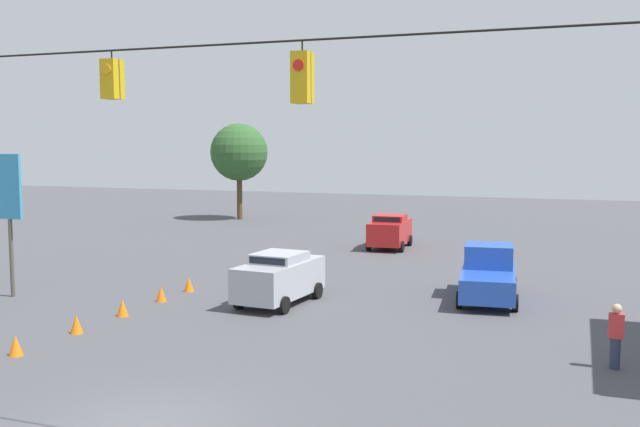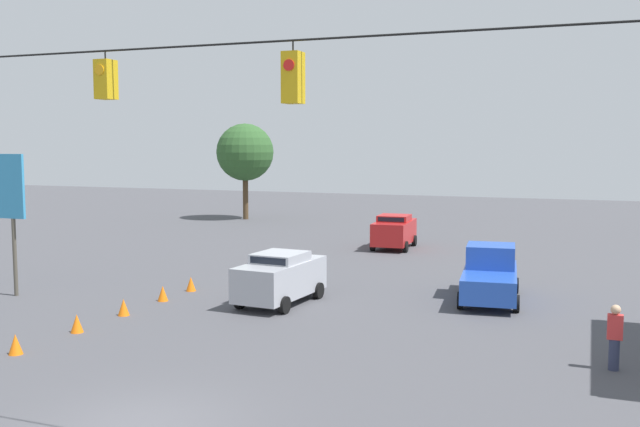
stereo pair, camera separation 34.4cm
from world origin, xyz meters
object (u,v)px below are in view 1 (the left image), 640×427
object	(u,v)px
traffic_cone_fourth	(161,294)
pedestrian	(616,336)
traffic_cone_fifth	(189,284)
overhead_signal_span	(114,180)
sedan_red_withflow_deep	(390,231)
traffic_cone_third	(123,308)
traffic_cone_nearest	(16,345)
traffic_cone_second	(76,324)
sedan_silver_withflow_mid	(279,277)
pickup_truck_blue_oncoming_far	(488,275)
tree_horizon_left	(239,153)

from	to	relation	value
traffic_cone_fourth	pedestrian	size ratio (longest dim) A/B	0.33
traffic_cone_fifth	pedestrian	world-z (taller)	pedestrian
overhead_signal_span	sedan_red_withflow_deep	size ratio (longest dim) A/B	5.00
traffic_cone_third	traffic_cone_nearest	bearing A→B (deg)	89.36
overhead_signal_span	traffic_cone_second	xyz separation A→B (m)	(6.44, -6.58, -5.08)
pedestrian	sedan_silver_withflow_mid	bearing A→B (deg)	-19.54
pickup_truck_blue_oncoming_far	tree_horizon_left	size ratio (longest dim) A/B	0.71
sedan_silver_withflow_mid	traffic_cone_nearest	size ratio (longest dim) A/B	7.45
traffic_cone_nearest	pedestrian	world-z (taller)	pedestrian
sedan_silver_withflow_mid	traffic_cone_fourth	world-z (taller)	sedan_silver_withflow_mid
traffic_cone_nearest	pickup_truck_blue_oncoming_far	bearing A→B (deg)	-133.98
traffic_cone_third	tree_horizon_left	world-z (taller)	tree_horizon_left
overhead_signal_span	pickup_truck_blue_oncoming_far	world-z (taller)	overhead_signal_span
traffic_cone_second	traffic_cone_fifth	xyz separation A→B (m)	(-0.03, -6.99, 0.00)
traffic_cone_third	traffic_cone_second	bearing A→B (deg)	89.77
pickup_truck_blue_oncoming_far	tree_horizon_left	distance (m)	32.82
traffic_cone_second	sedan_silver_withflow_mid	bearing A→B (deg)	-125.53
overhead_signal_span	sedan_silver_withflow_mid	xyz separation A→B (m)	(2.00, -12.81, -4.36)
traffic_cone_third	pickup_truck_blue_oncoming_far	bearing A→B (deg)	-148.40
pedestrian	overhead_signal_span	bearing A→B (deg)	41.60
pickup_truck_blue_oncoming_far	traffic_cone_fifth	size ratio (longest dim) A/B	9.10
sedan_red_withflow_deep	traffic_cone_nearest	size ratio (longest dim) A/B	7.07
traffic_cone_second	tree_horizon_left	size ratio (longest dim) A/B	0.08
overhead_signal_span	tree_horizon_left	xyz separation A→B (m)	(17.13, -39.76, 0.01)
traffic_cone_second	traffic_cone_third	size ratio (longest dim) A/B	1.00
traffic_cone_fourth	tree_horizon_left	xyz separation A→B (m)	(10.68, -28.21, 5.09)
sedan_silver_withflow_mid	traffic_cone_fifth	world-z (taller)	sedan_silver_withflow_mid
sedan_silver_withflow_mid	traffic_cone_nearest	bearing A→B (deg)	63.01
traffic_cone_second	traffic_cone_fourth	world-z (taller)	same
pedestrian	traffic_cone_fourth	bearing A→B (deg)	-10.16
traffic_cone_third	overhead_signal_span	bearing A→B (deg)	125.44
traffic_cone_nearest	overhead_signal_span	bearing A→B (deg)	148.42
traffic_cone_nearest	tree_horizon_left	distance (m)	37.66
sedan_silver_withflow_mid	traffic_cone_fifth	bearing A→B (deg)	-9.81
traffic_cone_third	traffic_cone_fifth	size ratio (longest dim) A/B	1.00
traffic_cone_nearest	traffic_cone_fifth	xyz separation A→B (m)	(-0.07, -9.59, 0.00)
pedestrian	tree_horizon_left	bearing A→B (deg)	-49.19
sedan_red_withflow_deep	tree_horizon_left	bearing A→B (deg)	-36.39
sedan_silver_withflow_mid	pickup_truck_blue_oncoming_far	distance (m)	8.21
sedan_red_withflow_deep	traffic_cone_third	bearing A→B (deg)	76.19
traffic_cone_second	traffic_cone_third	world-z (taller)	same
pedestrian	traffic_cone_second	bearing A→B (deg)	7.27
pedestrian	traffic_cone_third	bearing A→B (deg)	-1.39
traffic_cone_second	traffic_cone_nearest	bearing A→B (deg)	88.98
pickup_truck_blue_oncoming_far	sedan_red_withflow_deep	world-z (taller)	pickup_truck_blue_oncoming_far
traffic_cone_third	pedestrian	size ratio (longest dim) A/B	0.33
traffic_cone_second	pedestrian	size ratio (longest dim) A/B	0.33
pickup_truck_blue_oncoming_far	traffic_cone_third	size ratio (longest dim) A/B	9.10
traffic_cone_third	pedestrian	bearing A→B (deg)	178.61
pickup_truck_blue_oncoming_far	sedan_red_withflow_deep	size ratio (longest dim) A/B	1.29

